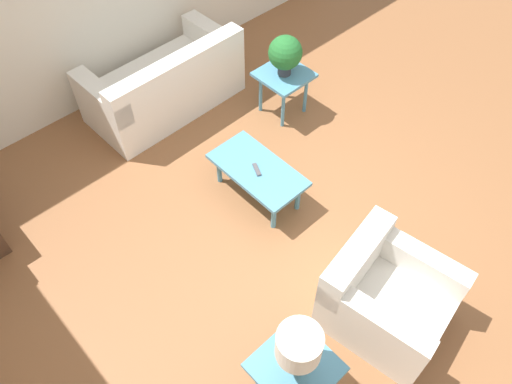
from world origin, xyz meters
TOP-DOWN VIEW (x-y plane):
  - ground_plane at (0.00, 0.00)m, footprint 14.00×14.00m
  - sofa at (2.30, -0.15)m, footprint 0.92×1.78m
  - armchair at (-1.08, 0.16)m, footprint 1.04×0.97m
  - coffee_table at (0.59, -0.00)m, footprint 0.98×0.51m
  - side_table_plant at (1.33, -1.09)m, footprint 0.54×0.54m
  - side_table_lamp at (-1.03, 1.16)m, footprint 0.54×0.54m
  - potted_plant at (1.33, -1.09)m, footprint 0.37×0.37m
  - table_lamp at (-1.03, 1.16)m, footprint 0.31×0.31m
  - remote_control at (0.58, 0.02)m, footprint 0.16×0.10m

SIDE VIEW (x-z plane):
  - ground_plane at x=0.00m, z-range 0.00..0.00m
  - armchair at x=-1.08m, z-range -0.08..0.71m
  - sofa at x=2.30m, z-range -0.10..0.74m
  - coffee_table at x=0.59m, z-range 0.15..0.54m
  - remote_control at x=0.58m, z-range 0.39..0.41m
  - side_table_plant at x=1.33m, z-range 0.19..0.73m
  - side_table_lamp at x=-1.03m, z-range 0.19..0.73m
  - potted_plant at x=1.33m, z-range 0.57..1.03m
  - table_lamp at x=-1.03m, z-range 0.63..1.12m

